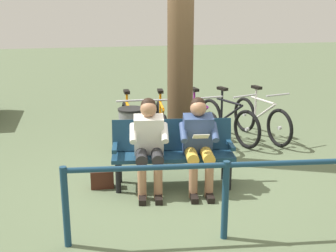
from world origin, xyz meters
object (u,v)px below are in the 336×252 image
Objects in this scene: tree_trunk at (180,56)px; bicycle_black at (198,122)px; handbag at (102,179)px; bicycle_purple at (129,126)px; person_reading at (199,140)px; bicycle_blue at (161,125)px; bicycle_orange at (228,121)px; litter_bin at (132,134)px; person_companion at (149,141)px; bicycle_green at (261,119)px; bench at (173,148)px.

bicycle_black is at bearing -125.27° from tree_trunk.
handbag is 0.18× the size of bicycle_purple.
handbag is at bearing -18.84° from bicycle_purple.
bicycle_blue is at bearing -78.44° from person_reading.
litter_bin is at bearing -91.03° from bicycle_orange.
person_companion is 4.00× the size of handbag.
bicycle_green is 0.99× the size of bicycle_blue.
person_reading reaches higher than bicycle_blue.
tree_trunk is at bearing -42.95° from bicycle_black.
tree_trunk reaches higher than litter_bin.
bicycle_blue is (-1.15, -1.62, 0.24)m from handbag.
bicycle_black is at bearing -97.77° from person_reading.
person_companion is 0.37× the size of tree_trunk.
bicycle_blue is at bearing -104.02° from bicycle_green.
tree_trunk is 1.63m from bicycle_purple.
bicycle_purple is (0.55, -0.07, 0.00)m from bicycle_blue.
bicycle_blue is (0.14, -0.73, -1.24)m from tree_trunk.
person_companion is 1.47× the size of litter_bin.
bicycle_blue is at bearing 83.47° from bicycle_purple.
litter_bin is 0.49× the size of bicycle_green.
tree_trunk is at bearing 17.35° from bicycle_blue.
bicycle_green reaches higher than handbag.
bicycle_orange is at bearing 78.77° from bicycle_black.
bicycle_purple is at bearing -49.03° from tree_trunk.
bicycle_purple is at bearing -109.45° from handbag.
bicycle_black is at bearing 87.86° from bicycle_purple.
person_companion reaches higher than litter_bin.
litter_bin is at bearing -53.29° from person_reading.
litter_bin is (0.69, -1.31, -0.26)m from person_reading.
person_reading is 2.55m from bicycle_green.
bicycle_orange reaches higher than bench.
person_reading is at bearing -24.44° from bicycle_black.
bicycle_orange is (-2.35, -1.59, 0.24)m from handbag.
tree_trunk is at bearing -83.56° from person_reading.
bicycle_black is (-1.21, -1.81, -0.30)m from person_companion.
person_reading reaches higher than bicycle_purple.
tree_trunk is 1.94× the size of bicycle_green.
person_companion is 0.71× the size of bicycle_purple.
person_reading is 1.38m from handbag.
bicycle_orange is 0.96× the size of bicycle_blue.
litter_bin is 0.49× the size of bicycle_blue.
bicycle_black is at bearing -138.03° from handbag.
bicycle_orange is (-1.06, -0.71, -1.24)m from tree_trunk.
handbag is 0.18× the size of bicycle_green.
person_reading is 4.00× the size of handbag.
bicycle_black is (-1.81, -1.63, 0.24)m from handbag.
handbag is (0.94, -0.07, -0.39)m from bench.
bench is 1.38× the size of person_reading.
person_companion reaches higher than bicycle_purple.
handbag is at bearing -3.78° from person_reading.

